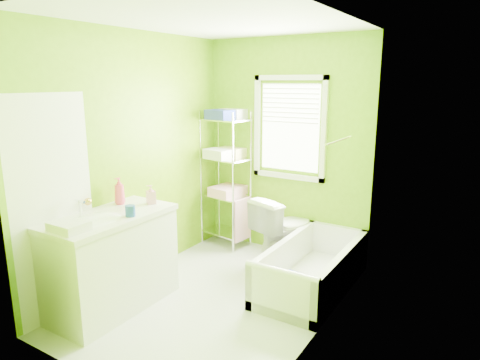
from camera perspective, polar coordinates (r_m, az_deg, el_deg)
The scene contains 9 objects.
ground at distance 4.39m, azimuth -2.82°, elevation -15.38°, with size 2.90×2.90×0.00m, color silver.
room_envelope at distance 3.90m, azimuth -3.08°, elevation 5.02°, with size 2.14×2.94×2.62m.
window at distance 5.10m, azimuth 6.62°, elevation 7.61°, with size 0.92×0.05×1.22m.
door at distance 4.05m, azimuth -23.53°, elevation -3.67°, with size 0.09×0.80×2.00m.
right_wall_decor at distance 3.45m, azimuth 11.06°, elevation -0.09°, with size 0.04×1.48×1.17m.
bathtub at distance 4.55m, azimuth 9.47°, elevation -12.28°, with size 0.71×1.52×0.49m.
toilet at distance 5.07m, azimuth 5.90°, elevation -6.51°, with size 0.45×0.78×0.80m, color white.
vanity at distance 4.20m, azimuth -16.82°, elevation -10.02°, with size 0.62×1.21×1.18m.
wire_shelf_unit at distance 5.40m, azimuth -1.71°, elevation 2.21°, with size 0.63×0.51×1.75m.
Camera 1 is at (2.21, -3.17, 2.09)m, focal length 32.00 mm.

